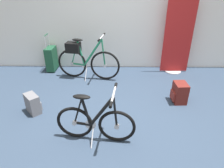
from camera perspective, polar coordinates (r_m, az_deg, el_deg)
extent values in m
plane|color=#2D3D51|center=(3.05, 2.55, -10.96)|extent=(6.75, 6.75, 0.00)
cube|color=white|center=(4.57, 2.26, 21.77)|extent=(6.75, 0.10, 2.83)
cylinder|color=#B7B7BC|center=(4.83, 16.86, 3.56)|extent=(0.36, 0.36, 0.02)
cube|color=#A51E1E|center=(4.57, 18.28, 12.82)|extent=(0.60, 0.02, 1.60)
torus|color=black|center=(2.61, 1.38, -11.94)|extent=(0.48, 0.10, 0.48)
cylinder|color=#B7B7BC|center=(2.61, 1.38, -11.94)|extent=(0.07, 0.06, 0.06)
torus|color=black|center=(2.72, -10.54, -10.72)|extent=(0.48, 0.10, 0.48)
cylinder|color=#B7B7BC|center=(2.72, -10.54, -10.72)|extent=(0.07, 0.06, 0.06)
cylinder|color=black|center=(2.69, -8.35, -11.08)|extent=(0.22, 0.06, 0.05)
cylinder|color=black|center=(2.51, -3.02, -7.84)|extent=(0.34, 0.08, 0.47)
cylinder|color=black|center=(2.56, -7.32, -7.88)|extent=(0.13, 0.05, 0.41)
cylinder|color=black|center=(2.69, -8.35, -11.08)|extent=(0.21, 0.05, 0.04)
cylinder|color=black|center=(2.48, 0.92, -8.06)|extent=(0.08, 0.04, 0.44)
cylinder|color=black|center=(2.58, -9.61, -7.54)|extent=(0.14, 0.04, 0.39)
ellipsoid|color=black|center=(2.45, -8.64, -3.63)|extent=(0.23, 0.12, 0.05)
cylinder|color=#B7B7BC|center=(2.35, 0.43, -3.35)|extent=(0.03, 0.03, 0.04)
cylinder|color=#B7B7BC|center=(2.34, 0.43, -2.93)|extent=(0.08, 0.44, 0.03)
cylinder|color=black|center=(2.16, -0.33, -5.93)|extent=(0.05, 0.09, 0.04)
cylinder|color=black|center=(2.53, 1.08, -0.38)|extent=(0.05, 0.09, 0.04)
cylinder|color=#B7B7BC|center=(2.67, -6.12, -11.43)|extent=(0.14, 0.03, 0.14)
cylinder|color=#B7B7BC|center=(2.68, -5.61, -14.72)|extent=(0.04, 0.19, 0.23)
torus|color=black|center=(4.14, -2.00, 5.19)|extent=(0.61, 0.14, 0.62)
cylinder|color=#B7B7BC|center=(4.14, -2.00, 5.19)|extent=(0.07, 0.06, 0.06)
torus|color=black|center=(4.34, -11.22, 5.76)|extent=(0.61, 0.14, 0.62)
cylinder|color=#B7B7BC|center=(4.34, -11.22, 5.76)|extent=(0.07, 0.06, 0.06)
cylinder|color=#1E724C|center=(4.30, -9.53, 5.57)|extent=(0.27, 0.08, 0.05)
cylinder|color=#1E724C|center=(4.11, -5.49, 8.88)|extent=(0.42, 0.11, 0.59)
cylinder|color=#1E724C|center=(4.19, -8.77, 8.62)|extent=(0.15, 0.06, 0.52)
cylinder|color=#1E724C|center=(4.30, -9.53, 5.57)|extent=(0.27, 0.07, 0.04)
cylinder|color=#1E724C|center=(4.05, -2.46, 8.83)|extent=(0.09, 0.04, 0.56)
cylinder|color=#1E724C|center=(4.23, -10.53, 8.79)|extent=(0.18, 0.05, 0.50)
ellipsoid|color=black|center=(4.12, -9.82, 12.24)|extent=(0.23, 0.13, 0.05)
cylinder|color=#B7B7BC|center=(3.97, -2.96, 12.90)|extent=(0.03, 0.03, 0.04)
cylinder|color=#B7B7BC|center=(3.96, -2.97, 13.18)|extent=(0.10, 0.44, 0.03)
cylinder|color=black|center=(3.76, -3.75, 12.32)|extent=(0.05, 0.09, 0.04)
cylinder|color=black|center=(4.17, -2.26, 13.95)|extent=(0.05, 0.09, 0.04)
cylinder|color=#B7B7BC|center=(4.26, -7.80, 5.37)|extent=(0.14, 0.04, 0.14)
cylinder|color=#B7B7BC|center=(4.23, -7.39, 2.94)|extent=(0.05, 0.19, 0.29)
cube|color=black|center=(4.20, -10.93, 10.18)|extent=(0.31, 0.24, 0.20)
cube|color=#19472D|center=(4.80, -16.79, 6.91)|extent=(0.19, 0.37, 0.52)
cylinder|color=#B7B7BC|center=(4.59, -18.47, 11.01)|extent=(0.02, 0.02, 0.28)
cylinder|color=#B7B7BC|center=(4.80, -17.55, 11.85)|extent=(0.02, 0.02, 0.28)
cylinder|color=#19472D|center=(4.66, -18.26, 13.08)|extent=(0.03, 0.23, 0.02)
cylinder|color=black|center=(4.77, -16.21, 3.46)|extent=(0.04, 0.02, 0.04)
cylinder|color=black|center=(4.99, -15.36, 4.68)|extent=(0.04, 0.02, 0.04)
cube|color=slate|center=(3.42, -21.61, -5.22)|extent=(0.30, 0.31, 0.31)
cube|color=gray|center=(3.47, -20.09, -5.36)|extent=(0.15, 0.16, 0.14)
cube|color=maroon|center=(3.62, 18.68, -2.33)|extent=(0.22, 0.28, 0.35)
cube|color=maroon|center=(3.61, 16.81, -3.12)|extent=(0.04, 0.19, 0.16)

